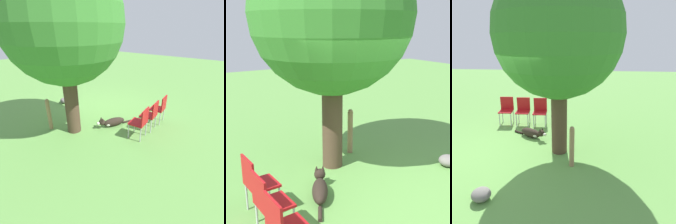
% 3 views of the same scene
% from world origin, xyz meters
% --- Properties ---
extents(ground_plane, '(30.00, 30.00, 0.00)m').
position_xyz_m(ground_plane, '(0.00, 0.00, 0.00)').
color(ground_plane, '#609947').
extents(oak_tree, '(2.90, 2.90, 4.35)m').
position_xyz_m(oak_tree, '(-0.19, 1.40, 2.88)').
color(oak_tree, '#4C3828').
rests_on(oak_tree, ground_plane).
extents(dog, '(0.65, 1.10, 0.38)m').
position_xyz_m(dog, '(-0.95, 0.51, 0.14)').
color(dog, '#2D231C').
rests_on(dog, ground_plane).
extents(fence_post, '(0.11, 0.11, 0.98)m').
position_xyz_m(fence_post, '(0.46, 1.75, 0.50)').
color(fence_post, '#937551').
rests_on(fence_post, ground_plane).
extents(red_chair_1, '(0.45, 0.47, 0.91)m').
position_xyz_m(red_chair_1, '(-1.98, -0.03, 0.53)').
color(red_chair_1, '#B21419').
rests_on(red_chair_1, ground_plane).
extents(red_chair_2, '(0.45, 0.47, 0.91)m').
position_xyz_m(red_chair_2, '(-1.96, 0.56, 0.53)').
color(red_chair_2, '#B21419').
rests_on(red_chair_2, ground_plane).
extents(garden_rock, '(0.35, 0.35, 0.23)m').
position_xyz_m(garden_rock, '(1.74, 0.18, 0.11)').
color(garden_rock, slate).
rests_on(garden_rock, ground_plane).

